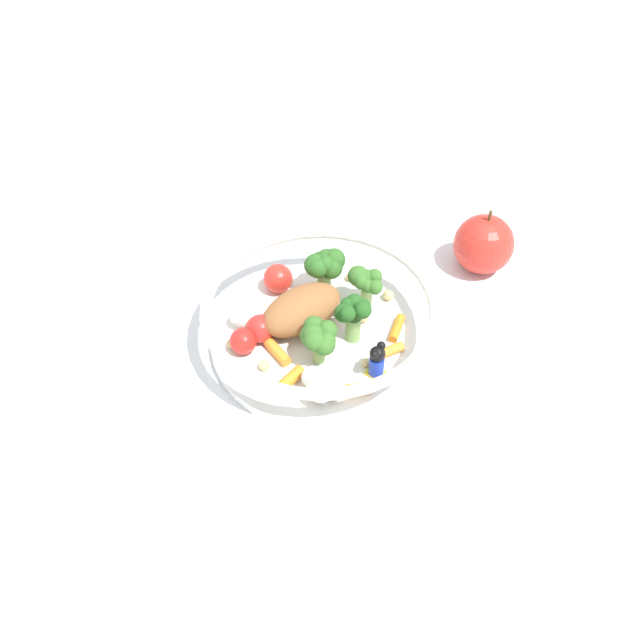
% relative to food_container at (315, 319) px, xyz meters
% --- Properties ---
extents(ground_plane, '(2.40, 2.40, 0.00)m').
position_rel_food_container_xyz_m(ground_plane, '(0.02, -0.01, -0.03)').
color(ground_plane, white).
extents(food_container, '(0.24, 0.24, 0.07)m').
position_rel_food_container_xyz_m(food_container, '(0.00, 0.00, 0.00)').
color(food_container, white).
rests_on(food_container, ground_plane).
extents(loose_apple, '(0.07, 0.07, 0.08)m').
position_rel_food_container_xyz_m(loose_apple, '(0.22, 0.04, 0.00)').
color(loose_apple, red).
rests_on(loose_apple, ground_plane).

